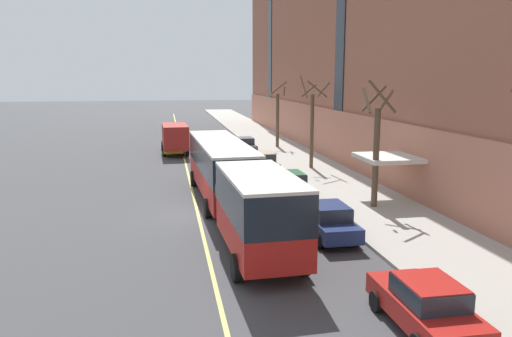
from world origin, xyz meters
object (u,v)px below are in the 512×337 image
object	(u,v)px
box_truck	(175,137)
street_tree_mid_block	(376,145)
street_tree_far_uptown	(312,122)
fire_hydrant	(271,156)
street_tree_far_downtown	(277,115)
city_bus	(231,178)
parked_car_navy_5	(328,220)
parked_car_red_0	(425,305)
parked_car_darkgray_1	(244,145)
parked_car_champagne_3	(263,162)
parked_car_green_4	(289,184)
taxi_cab	(173,146)

from	to	relation	value
box_truck	street_tree_mid_block	size ratio (longest dim) A/B	1.05
street_tree_far_uptown	fire_hydrant	world-z (taller)	street_tree_far_uptown
street_tree_far_downtown	street_tree_far_uptown	bearing A→B (deg)	-89.89
city_bus	street_tree_mid_block	world-z (taller)	street_tree_mid_block
box_truck	parked_car_navy_5	bearing A→B (deg)	-76.54
parked_car_red_0	street_tree_far_downtown	xyz separation A→B (m)	(4.00, 36.95, 2.57)
box_truck	street_tree_far_downtown	xyz separation A→B (m)	(10.29, 2.19, 1.73)
parked_car_darkgray_1	box_truck	bearing A→B (deg)	170.73
box_truck	parked_car_champagne_3	bearing A→B (deg)	-59.25
parked_car_navy_5	street_tree_far_downtown	world-z (taller)	street_tree_far_downtown
city_bus	street_tree_far_uptown	xyz separation A→B (m)	(7.87, 12.16, 1.66)
street_tree_far_uptown	parked_car_green_4	bearing A→B (deg)	-114.66
street_tree_mid_block	fire_hydrant	distance (m)	16.71
city_bus	taxi_cab	bearing A→B (deg)	96.75
parked_car_green_4	street_tree_far_uptown	world-z (taller)	street_tree_far_uptown
parked_car_red_0	parked_car_darkgray_1	world-z (taller)	same
parked_car_green_4	street_tree_far_uptown	bearing A→B (deg)	65.34
parked_car_red_0	parked_car_darkgray_1	distance (m)	33.71
parked_car_green_4	street_tree_mid_block	xyz separation A→B (m)	(3.92, -3.43, 2.72)
parked_car_red_0	parked_car_green_4	distance (m)	16.24
parked_car_red_0	street_tree_far_uptown	bearing A→B (deg)	80.81
street_tree_mid_block	street_tree_far_uptown	world-z (taller)	street_tree_far_uptown
street_tree_far_downtown	parked_car_darkgray_1	bearing A→B (deg)	-140.16
parked_car_red_0	taxi_cab	world-z (taller)	same
taxi_cab	street_tree_mid_block	world-z (taller)	street_tree_mid_block
parked_car_champagne_3	taxi_cab	world-z (taller)	same
parked_car_darkgray_1	city_bus	bearing A→B (deg)	-100.67
parked_car_red_0	box_truck	distance (m)	35.33
parked_car_green_4	taxi_cab	bearing A→B (deg)	109.42
city_bus	street_tree_mid_block	bearing A→B (deg)	0.94
parked_car_champagne_3	street_tree_mid_block	xyz separation A→B (m)	(3.98, -11.34, 2.73)
box_truck	taxi_cab	bearing A→B (deg)	-179.78
parked_car_green_4	street_tree_far_downtown	world-z (taller)	street_tree_far_downtown
parked_car_darkgray_1	parked_car_green_4	world-z (taller)	same
parked_car_darkgray_1	parked_car_champagne_3	bearing A→B (deg)	-90.60
city_bus	parked_car_red_0	size ratio (longest dim) A/B	4.58
fire_hydrant	box_truck	bearing A→B (deg)	144.76
parked_car_red_0	street_tree_far_uptown	world-z (taller)	street_tree_far_uptown
parked_car_green_4	street_tree_mid_block	bearing A→B (deg)	-41.12
parked_car_champagne_3	box_truck	world-z (taller)	box_truck
city_bus	fire_hydrant	xyz separation A→B (m)	(5.58, 16.41, -1.53)
parked_car_green_4	fire_hydrant	size ratio (longest dim) A/B	6.42
parked_car_red_0	parked_car_navy_5	world-z (taller)	same
city_bus	parked_car_green_4	xyz separation A→B (m)	(3.92, 3.55, -1.24)
parked_car_champagne_3	taxi_cab	bearing A→B (deg)	121.41
fire_hydrant	city_bus	bearing A→B (deg)	-108.77
street_tree_far_uptown	street_tree_far_downtown	size ratio (longest dim) A/B	1.08
taxi_cab	box_truck	bearing A→B (deg)	0.22
taxi_cab	parked_car_red_0	bearing A→B (deg)	-79.47
parked_car_champagne_3	city_bus	bearing A→B (deg)	-108.61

